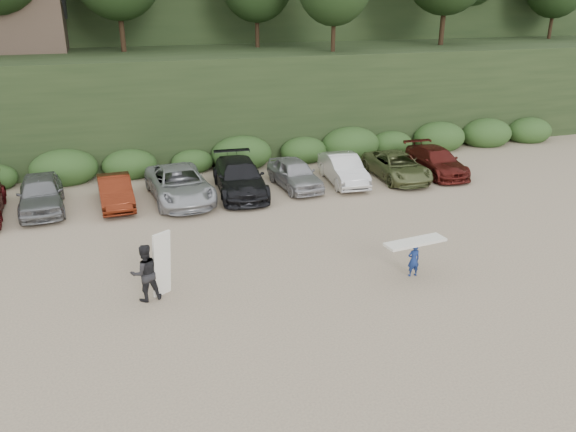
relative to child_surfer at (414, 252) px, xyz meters
name	(u,v)px	position (x,y,z in m)	size (l,w,h in m)	color
ground	(312,281)	(-3.51, 0.69, -0.92)	(120.00, 120.00, 0.00)	tan
parked_cars	(147,187)	(-8.21, 10.56, -0.16)	(33.79, 6.09, 1.63)	#AFAFB4
child_surfer	(414,252)	(0.00, 0.00, 0.00)	(2.30, 0.87, 1.35)	navy
adult_surfer	(147,272)	(-8.99, 1.18, 0.06)	(1.44, 0.89, 2.28)	black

